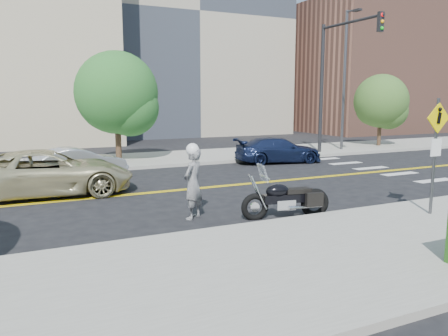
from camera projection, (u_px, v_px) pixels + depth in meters
ground_plane at (194, 189)px, 15.36m from camera, size 120.00×120.00×0.00m
sidewalk_near at (331, 255)px, 8.64m from camera, size 60.00×5.00×0.15m
sidewalk_far at (140, 160)px, 22.05m from camera, size 60.00×5.00×0.15m
building_mid at (172, 24)px, 40.40m from camera, size 18.00×14.00×20.00m
building_right at (365, 70)px, 43.21m from camera, size 14.00×12.00×12.00m
lamp_post at (344, 81)px, 25.55m from camera, size 0.16×0.16×8.00m
traffic_light at (333, 70)px, 23.36m from camera, size 0.28×4.50×7.00m
pedestrian_sign at (436, 145)px, 11.17m from camera, size 0.78×0.08×3.00m
motorcyclist at (193, 181)px, 11.38m from camera, size 0.82×0.79×2.00m
motorcycle at (287, 190)px, 11.56m from camera, size 2.49×1.14×1.46m
suv at (48, 173)px, 14.22m from camera, size 5.52×2.76×1.50m
parked_car_silver at (78, 163)px, 17.19m from camera, size 3.93×1.98×1.24m
parked_car_blue at (278, 150)px, 21.58m from camera, size 4.54×2.45×1.25m
tree_far_a at (117, 93)px, 20.89m from camera, size 3.95×3.95×5.40m
tree_far_b at (381, 101)px, 27.85m from camera, size 3.40×3.40×4.70m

